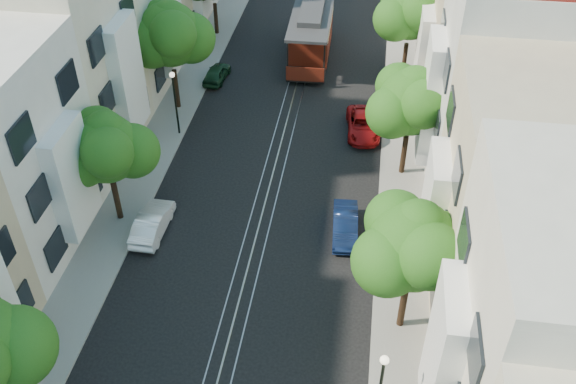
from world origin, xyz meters
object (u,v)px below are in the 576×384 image
at_px(parked_car_e_far, 363,125).
at_px(parked_car_w_far, 217,73).
at_px(parked_car_e_mid, 345,225).
at_px(parked_car_w_mid, 152,223).
at_px(lamp_east, 381,382).
at_px(cable_car, 311,31).
at_px(tree_e_d, 412,12).
at_px(tree_e_c, 412,103).
at_px(lamp_west, 174,94).
at_px(tree_w_c, 171,36).
at_px(tree_w_b, 107,150).
at_px(tree_e_b, 414,247).

relative_size(parked_car_e_far, parked_car_w_far, 1.29).
bearing_deg(parked_car_e_mid, parked_car_w_mid, -176.93).
relative_size(parked_car_e_mid, parked_car_w_mid, 0.95).
bearing_deg(lamp_east, cable_car, 101.21).
xyz_separation_m(tree_e_d, parked_car_e_mid, (-2.86, -16.46, -4.29)).
distance_m(tree_e_c, lamp_east, 16.10).
height_order(lamp_west, cable_car, lamp_west).
height_order(tree_e_c, lamp_east, tree_e_c).
height_order(tree_w_c, lamp_east, tree_w_c).
height_order(tree_w_b, parked_car_w_mid, tree_w_b).
height_order(tree_e_d, lamp_east, tree_e_d).
bearing_deg(parked_car_e_mid, tree_e_d, 75.97).
distance_m(lamp_east, parked_car_e_far, 19.99).
bearing_deg(parked_car_w_mid, lamp_east, 142.32).
bearing_deg(tree_w_b, tree_e_d, 49.73).
height_order(tree_e_c, tree_w_b, tree_e_c).
distance_m(tree_w_c, lamp_east, 25.01).
xyz_separation_m(lamp_west, parked_car_w_mid, (1.09, -8.71, -2.24)).
distance_m(lamp_west, parked_car_w_mid, 9.06).
distance_m(tree_w_c, cable_car, 11.67).
bearing_deg(tree_e_b, parked_car_w_far, 122.71).
distance_m(tree_w_b, parked_car_w_mid, 4.31).
height_order(cable_car, parked_car_w_far, cable_car).
xyz_separation_m(parked_car_e_mid, parked_car_e_far, (0.40, 9.29, -0.01)).
bearing_deg(tree_e_b, tree_w_b, 160.85).
relative_size(tree_w_b, parked_car_w_mid, 1.69).
distance_m(lamp_west, parked_car_e_far, 11.47).
xyz_separation_m(tree_w_b, cable_car, (7.64, 19.29, -2.35)).
height_order(parked_car_e_mid, parked_car_e_far, parked_car_e_mid).
bearing_deg(parked_car_w_far, cable_car, -139.48).
height_order(tree_e_d, parked_car_w_far, tree_e_d).
bearing_deg(lamp_east, parked_car_e_far, 94.34).
height_order(tree_e_b, lamp_west, tree_e_b).
bearing_deg(tree_e_c, lamp_east, -93.44).
xyz_separation_m(tree_e_c, parked_car_e_mid, (-2.86, -5.46, -4.02)).
distance_m(tree_e_b, tree_e_d, 22.00).
height_order(tree_w_b, tree_w_c, tree_w_c).
xyz_separation_m(tree_e_b, parked_car_w_far, (-12.80, 19.93, -4.19)).
distance_m(tree_e_d, parked_car_w_mid, 22.05).
bearing_deg(parked_car_e_far, tree_e_b, -86.77).
relative_size(tree_e_d, tree_w_c, 0.97).
relative_size(tree_e_b, parked_car_w_mid, 1.81).
distance_m(tree_e_b, tree_w_c, 21.53).
xyz_separation_m(tree_w_c, lamp_east, (13.44, -20.98, -2.22)).
bearing_deg(parked_car_w_far, tree_w_c, 72.56).
bearing_deg(tree_e_b, lamp_west, 136.15).
bearing_deg(tree_e_c, lamp_west, 171.51).
height_order(tree_e_b, parked_car_w_far, tree_e_b).
relative_size(tree_e_b, lamp_east, 1.61).
distance_m(tree_e_c, parked_car_w_far, 16.13).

